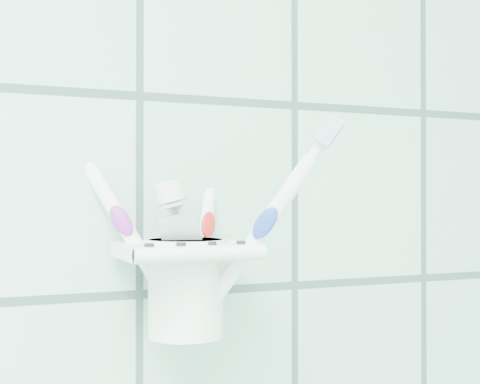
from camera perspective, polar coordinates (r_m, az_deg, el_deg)
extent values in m
cube|color=white|center=(0.62, -5.81, -5.65)|extent=(0.04, 0.02, 0.03)
cube|color=white|center=(0.58, -4.71, -4.98)|extent=(0.11, 0.08, 0.01)
cylinder|color=white|center=(0.54, -3.30, -5.31)|extent=(0.11, 0.01, 0.01)
cylinder|color=black|center=(0.54, -7.75, -4.55)|extent=(0.01, 0.01, 0.00)
cylinder|color=black|center=(0.55, -5.05, -4.50)|extent=(0.01, 0.01, 0.00)
cylinder|color=black|center=(0.56, -2.44, -4.43)|extent=(0.01, 0.01, 0.00)
cylinder|color=black|center=(0.56, 0.09, -4.37)|extent=(0.01, 0.01, 0.00)
cylinder|color=white|center=(0.59, -4.65, -8.15)|extent=(0.07, 0.07, 0.08)
cylinder|color=white|center=(0.58, -4.65, -4.34)|extent=(0.07, 0.07, 0.01)
cylinder|color=black|center=(0.58, -4.65, -4.24)|extent=(0.06, 0.06, 0.00)
cylinder|color=white|center=(0.57, -4.64, -2.87)|extent=(0.09, 0.08, 0.15)
cylinder|color=white|center=(0.57, -4.63, 6.88)|extent=(0.02, 0.02, 0.03)
cube|color=silver|center=(0.57, -4.43, 8.43)|extent=(0.02, 0.02, 0.03)
cube|color=white|center=(0.58, -4.66, 8.32)|extent=(0.02, 0.02, 0.03)
ellipsoid|color=purple|center=(0.56, -4.45, -0.78)|extent=(0.03, 0.02, 0.03)
cylinder|color=white|center=(0.57, -4.06, -3.69)|extent=(0.06, 0.08, 0.14)
cylinder|color=white|center=(0.58, -4.05, 5.09)|extent=(0.02, 0.02, 0.02)
cube|color=silver|center=(0.57, -3.86, 6.47)|extent=(0.02, 0.02, 0.03)
cube|color=white|center=(0.58, -4.08, 6.40)|extent=(0.02, 0.01, 0.03)
ellipsoid|color=red|center=(0.57, -3.88, -1.82)|extent=(0.02, 0.02, 0.03)
cylinder|color=white|center=(0.58, -3.88, -2.71)|extent=(0.10, 0.08, 0.15)
cylinder|color=white|center=(0.58, -3.87, 7.06)|extent=(0.02, 0.02, 0.02)
cube|color=silver|center=(0.58, -3.66, 8.61)|extent=(0.03, 0.02, 0.03)
cube|color=white|center=(0.59, -3.91, 8.50)|extent=(0.02, 0.02, 0.03)
ellipsoid|color=#1E38A5|center=(0.57, -3.68, -0.61)|extent=(0.03, 0.02, 0.03)
cube|color=silver|center=(0.59, -3.24, -6.25)|extent=(0.06, 0.02, 0.10)
cube|color=silver|center=(0.60, -3.24, -10.78)|extent=(0.04, 0.01, 0.02)
cone|color=silver|center=(0.59, -3.23, -1.01)|extent=(0.04, 0.03, 0.02)
cylinder|color=white|center=(0.59, -3.23, 0.26)|extent=(0.03, 0.03, 0.03)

